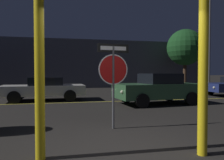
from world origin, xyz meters
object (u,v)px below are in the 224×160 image
Objects in this scene: street_lamp at (210,29)px; stop_sign at (113,69)px; passing_car_3 at (158,89)px; tree_0 at (185,48)px; yellow_pole_left at (39,54)px; yellow_pole_right at (203,78)px; passing_car_2 at (44,88)px.

stop_sign is at bearing -135.66° from street_lamp.
tree_0 is at bearing -42.27° from passing_car_3.
yellow_pole_right is at bearing -8.25° from yellow_pole_left.
yellow_pole_right is 0.62× the size of passing_car_2.
passing_car_2 is at bearing 111.84° from yellow_pole_right.
street_lamp is (6.78, 5.59, 4.11)m from passing_car_3.
yellow_pole_left reaches higher than yellow_pole_right.
passing_car_2 is (-3.39, 8.47, -0.71)m from yellow_pole_right.
stop_sign is at bearing 137.18° from passing_car_3.
yellow_pole_left is at bearing 171.75° from yellow_pole_right.
yellow_pole_left is at bearing -177.90° from passing_car_2.
tree_0 is (6.95, 9.39, 3.14)m from passing_car_3.
stop_sign is 0.53× the size of passing_car_3.
yellow_pole_left is (-1.62, -1.70, 0.21)m from stop_sign.
yellow_pole_right is 14.91m from street_lamp.
street_lamp reaches higher than tree_0.
stop_sign is at bearing -162.91° from passing_car_2.
street_lamp is 3.92m from tree_0.
stop_sign is 5.02m from passing_car_3.
passing_car_2 is at bearing -165.24° from street_lamp.
yellow_pole_left is at bearing -127.53° from tree_0.
yellow_pole_left is 0.85× the size of passing_car_3.
passing_car_3 is (5.26, -2.42, 0.08)m from passing_car_2.
tree_0 is (0.17, 3.80, -0.97)m from street_lamp.
street_lamp is 1.44× the size of tree_0.
passing_car_2 is 0.54× the size of street_lamp.
stop_sign is 0.50× the size of passing_car_2.
yellow_pole_right is 0.66× the size of passing_car_3.
yellow_pole_left is 19.08m from tree_0.
tree_0 is (9.94, 13.34, 2.33)m from stop_sign.
street_lamp reaches higher than passing_car_3.
yellow_pole_left is 8.17m from passing_car_2.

